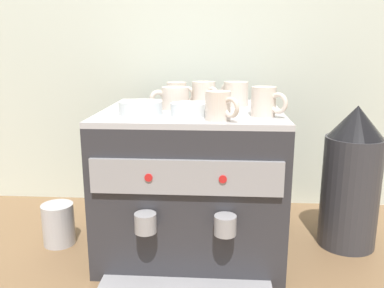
% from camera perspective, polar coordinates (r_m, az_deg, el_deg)
% --- Properties ---
extents(ground_plane, '(4.00, 4.00, 0.00)m').
position_cam_1_polar(ground_plane, '(1.35, 0.00, -13.83)').
color(ground_plane, brown).
extents(tiled_backsplash_wall, '(2.80, 0.03, 1.15)m').
position_cam_1_polar(tiled_backsplash_wall, '(1.59, 0.94, 11.92)').
color(tiled_backsplash_wall, silver).
rests_on(tiled_backsplash_wall, ground_plane).
extents(espresso_machine, '(0.53, 0.58, 0.44)m').
position_cam_1_polar(espresso_machine, '(1.26, -0.01, -5.11)').
color(espresso_machine, '#2D2D33').
rests_on(espresso_machine, ground_plane).
extents(ceramic_cup_0, '(0.09, 0.07, 0.07)m').
position_cam_1_polar(ceramic_cup_0, '(1.30, -2.03, 7.11)').
color(ceramic_cup_0, beige).
rests_on(ceramic_cup_0, espresso_machine).
extents(ceramic_cup_1, '(0.09, 0.11, 0.08)m').
position_cam_1_polar(ceramic_cup_1, '(1.29, 6.07, 7.06)').
color(ceramic_cup_1, beige).
rests_on(ceramic_cup_1, espresso_machine).
extents(ceramic_cup_2, '(0.09, 0.10, 0.08)m').
position_cam_1_polar(ceramic_cup_2, '(1.24, 1.77, 6.95)').
color(ceramic_cup_2, beige).
rests_on(ceramic_cup_2, espresso_machine).
extents(ceramic_cup_3, '(0.09, 0.09, 0.08)m').
position_cam_1_polar(ceramic_cup_3, '(1.11, 10.22, 5.89)').
color(ceramic_cup_3, beige).
rests_on(ceramic_cup_3, espresso_machine).
extents(ceramic_cup_4, '(0.12, 0.08, 0.07)m').
position_cam_1_polar(ceramic_cup_4, '(1.22, -2.57, 6.49)').
color(ceramic_cup_4, beige).
rests_on(ceramic_cup_4, espresso_machine).
extents(ceramic_cup_5, '(0.09, 0.09, 0.07)m').
position_cam_1_polar(ceramic_cup_5, '(1.03, 3.85, 5.39)').
color(ceramic_cup_5, beige).
rests_on(ceramic_cup_5, espresso_machine).
extents(ceramic_bowl_0, '(0.12, 0.12, 0.04)m').
position_cam_1_polar(ceramic_bowl_0, '(1.14, -7.23, 5.05)').
color(ceramic_bowl_0, silver).
rests_on(ceramic_bowl_0, espresso_machine).
extents(ceramic_bowl_1, '(0.10, 0.10, 0.03)m').
position_cam_1_polar(ceramic_bowl_1, '(1.10, -0.47, 4.88)').
color(ceramic_bowl_1, silver).
rests_on(ceramic_bowl_1, espresso_machine).
extents(coffee_grinder, '(0.18, 0.18, 0.45)m').
position_cam_1_polar(coffee_grinder, '(1.36, 21.50, -4.61)').
color(coffee_grinder, '#333338').
rests_on(coffee_grinder, ground_plane).
extents(milk_pitcher, '(0.10, 0.10, 0.13)m').
position_cam_1_polar(milk_pitcher, '(1.40, -18.29, -10.65)').
color(milk_pitcher, '#B7B7BC').
rests_on(milk_pitcher, ground_plane).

